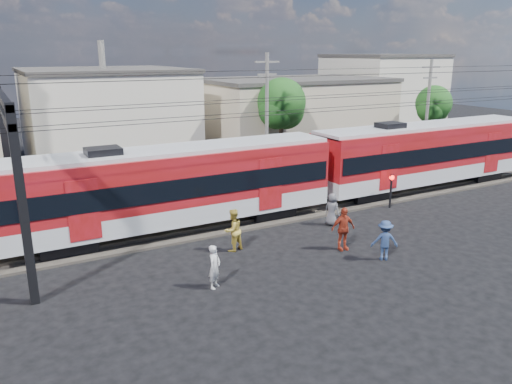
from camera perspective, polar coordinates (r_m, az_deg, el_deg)
ground at (r=19.73m, az=7.88°, el=-10.04°), size 120.00×120.00×0.00m
track_bed at (r=26.05m, az=-2.60°, el=-3.26°), size 70.00×3.40×0.12m
rail_near at (r=25.38m, az=-1.85°, el=-3.49°), size 70.00×0.12×0.12m
rail_far at (r=26.65m, az=-3.31°, el=-2.55°), size 70.00×0.12×0.12m
commuter_train at (r=24.29m, az=-8.85°, el=0.93°), size 50.30×3.08×4.17m
catenary at (r=22.51m, az=-23.04°, el=5.82°), size 70.00×9.30×7.52m
building_midwest at (r=42.36m, az=-16.72°, el=8.46°), size 12.24×12.24×7.30m
building_mideast at (r=45.81m, az=4.33°, el=8.94°), size 16.32×10.20×6.30m
building_east at (r=57.45m, az=14.14°, el=10.89°), size 10.20×10.20×8.30m
utility_pole_mid at (r=33.88m, az=1.24°, el=8.95°), size 1.80×0.24×8.50m
utility_pole_east at (r=41.93m, az=19.01°, el=9.06°), size 1.80×0.24×8.00m
tree_near at (r=38.13m, az=3.10°, el=9.88°), size 3.82×3.64×6.72m
tree_far at (r=47.11m, az=19.70°, el=9.29°), size 3.36×3.12×5.76m
pedestrian_a at (r=18.78m, az=-4.76°, el=-8.50°), size 0.73×0.70×1.67m
pedestrian_b at (r=22.04m, az=-2.65°, el=-4.37°), size 1.10×0.96×1.92m
pedestrian_c at (r=21.80m, az=14.49°, el=-5.36°), size 1.30×1.12×1.74m
pedestrian_d at (r=22.46m, az=9.91°, el=-4.16°), size 1.20×0.61×1.96m
pedestrian_e at (r=25.57m, az=8.68°, el=-1.97°), size 0.79×0.95×1.67m
car_silver at (r=43.69m, az=22.08°, el=4.25°), size 4.42×2.59×1.41m
car_white at (r=47.47m, az=24.96°, el=4.67°), size 3.93×1.69×1.26m
crossing_signal at (r=28.98m, az=15.19°, el=0.81°), size 0.28×0.28×1.94m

